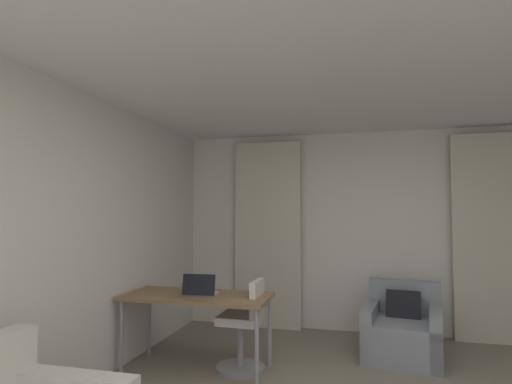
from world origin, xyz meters
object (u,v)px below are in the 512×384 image
object	(u,v)px
desk	(198,300)
laptop	(201,291)
desk_chair	(244,330)
armchair	(403,332)

from	to	relation	value
desk	laptop	bearing A→B (deg)	-42.97
desk_chair	laptop	size ratio (longest dim) A/B	2.55
desk	laptop	xyz separation A→B (m)	(0.05, -0.05, 0.10)
desk	desk_chair	size ratio (longest dim) A/B	1.64
armchair	laptop	distance (m)	2.22
armchair	laptop	size ratio (longest dim) A/B	2.80
desk	armchair	bearing A→B (deg)	23.26
desk	laptop	distance (m)	0.13
armchair	desk_chair	world-z (taller)	desk_chair
armchair	desk	distance (m)	2.23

